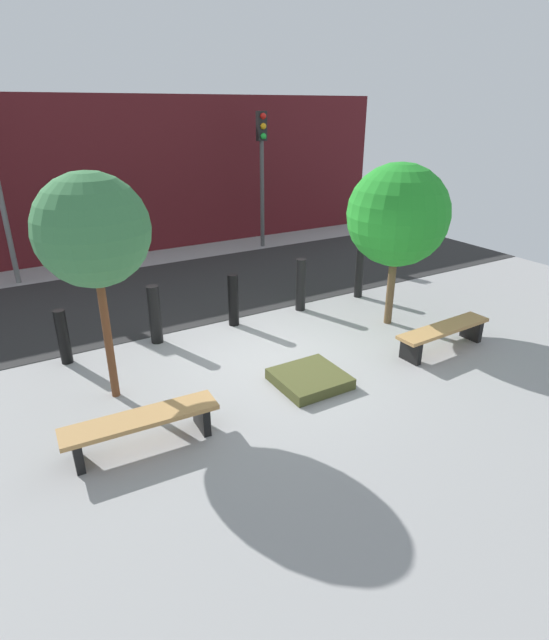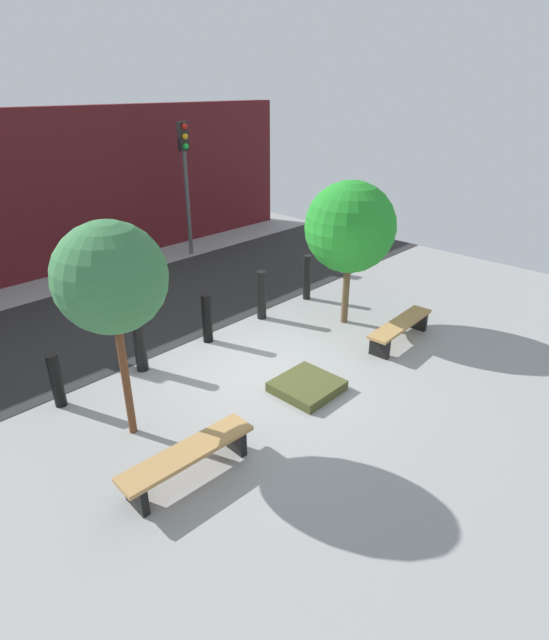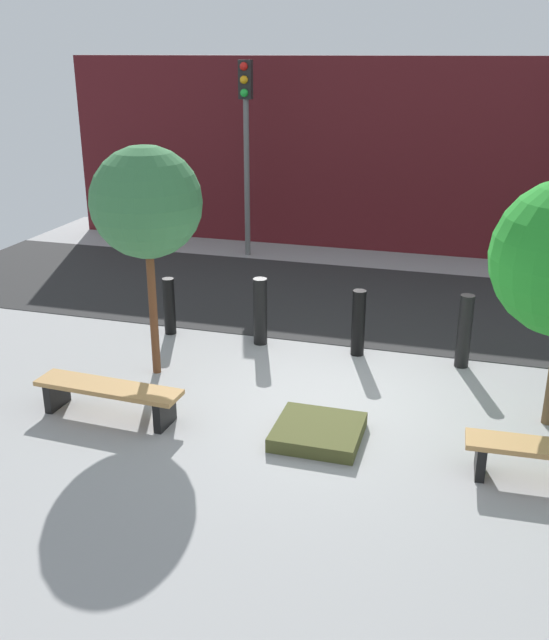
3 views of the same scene
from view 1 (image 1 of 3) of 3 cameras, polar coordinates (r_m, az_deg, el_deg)
ground_plane at (r=8.47m, az=0.28°, el=-4.37°), size 18.00×18.00×0.00m
road_strip at (r=11.87m, az=-9.83°, el=3.60°), size 18.00×4.36×0.01m
building_facade at (r=15.02m, az=-16.01°, el=15.49°), size 16.20×0.50×4.24m
bench_left at (r=6.50m, az=-14.96°, el=-11.44°), size 1.93×0.52×0.43m
bench_right at (r=9.11m, az=18.75°, el=-1.39°), size 1.95×0.49×0.44m
planter_bed at (r=7.71m, az=4.04°, el=-6.71°), size 1.02×0.98×0.17m
tree_behind_left_bench at (r=6.91m, az=-20.10°, el=9.51°), size 1.49×1.49×3.21m
tree_behind_right_bench at (r=9.46m, az=13.91°, el=11.51°), size 1.86×1.86×3.05m
bollard_far_left at (r=8.83m, az=-23.01°, el=-1.78°), size 0.19×0.19×0.94m
bollard_left at (r=9.07m, az=-13.52°, el=0.60°), size 0.22×0.22×1.07m
bollard_center at (r=9.59m, az=-4.73°, el=2.28°), size 0.20×0.20×1.02m
bollard_right at (r=10.29m, az=3.02°, el=4.04°), size 0.20×0.20×1.10m
bollard_far_right at (r=11.18m, az=9.67°, el=5.30°), size 0.18×0.18×1.09m
traffic_light_mid_west at (r=14.92m, az=-1.44°, el=18.23°), size 0.28×0.27×3.81m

